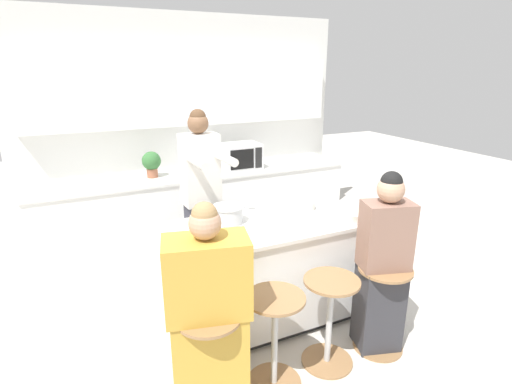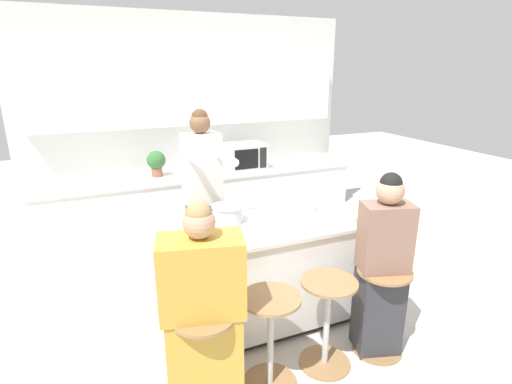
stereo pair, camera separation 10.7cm
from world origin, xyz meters
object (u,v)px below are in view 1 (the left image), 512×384
object	(u,v)px
bar_stool_center_left	(275,335)
person_wrapped_blanket	(209,318)
bar_stool_center_right	(330,316)
fruit_bowl	(350,217)
coffee_cup_near	(214,234)
microwave	(240,156)
bar_stool_leftmost	(210,357)
cooking_pot	(228,214)
person_seated_near	(382,270)
person_cooking	(202,206)
bar_stool_rightmost	(382,303)
kitchen_island	(260,273)
potted_plant	(152,163)

from	to	relation	value
bar_stool_center_left	person_wrapped_blanket	bearing A→B (deg)	177.68
bar_stool_center_right	fruit_bowl	xyz separation A→B (m)	(0.47, 0.44, 0.54)
coffee_cup_near	microwave	size ratio (longest dim) A/B	0.23
bar_stool_leftmost	cooking_pot	bearing A→B (deg)	61.75
bar_stool_leftmost	bar_stool_center_right	size ratio (longest dim) A/B	1.00
bar_stool_leftmost	person_seated_near	bearing A→B (deg)	1.42
cooking_pot	microwave	world-z (taller)	microwave
bar_stool_leftmost	microwave	world-z (taller)	microwave
bar_stool_leftmost	fruit_bowl	bearing A→B (deg)	18.85
person_cooking	person_seated_near	distance (m)	1.65
person_seated_near	fruit_bowl	xyz separation A→B (m)	(0.02, 0.44, 0.27)
person_cooking	microwave	bearing A→B (deg)	47.43
bar_stool_rightmost	person_cooking	size ratio (longest dim) A/B	0.39
person_cooking	person_seated_near	world-z (taller)	person_cooking
person_cooking	person_wrapped_blanket	size ratio (longest dim) A/B	1.27
bar_stool_leftmost	coffee_cup_near	bearing A→B (deg)	67.30
person_wrapped_blanket	fruit_bowl	distance (m)	1.47
person_seated_near	cooking_pot	distance (m)	1.26
bar_stool_center_left	person_wrapped_blanket	size ratio (longest dim) A/B	0.49
bar_stool_center_left	person_cooking	xyz separation A→B (m)	(-0.06, 1.33, 0.50)
person_seated_near	bar_stool_rightmost	bearing A→B (deg)	-65.84
person_seated_near	bar_stool_leftmost	bearing A→B (deg)	-161.64
bar_stool_center_left	microwave	distance (m)	2.52
kitchen_island	fruit_bowl	bearing A→B (deg)	-19.17
person_cooking	person_seated_near	bearing A→B (deg)	-57.12
bar_stool_leftmost	bar_stool_center_right	xyz separation A→B (m)	(0.91, 0.04, 0.00)
bar_stool_rightmost	fruit_bowl	world-z (taller)	fruit_bowl
bar_stool_center_right	bar_stool_rightmost	world-z (taller)	same
bar_stool_center_left	bar_stool_center_right	distance (m)	0.46
person_seated_near	microwave	bearing A→B (deg)	111.30
bar_stool_center_left	potted_plant	xyz separation A→B (m)	(-0.29, 2.36, 0.71)
microwave	cooking_pot	bearing A→B (deg)	-116.49
fruit_bowl	microwave	size ratio (longest dim) A/B	0.42
person_wrapped_blanket	person_seated_near	distance (m)	1.36
bar_stool_rightmost	potted_plant	bearing A→B (deg)	117.01
bar_stool_center_left	coffee_cup_near	distance (m)	0.82
bar_stool_leftmost	fruit_bowl	distance (m)	1.56
bar_stool_leftmost	person_wrapped_blanket	world-z (taller)	person_wrapped_blanket
person_wrapped_blanket	potted_plant	bearing A→B (deg)	99.56
bar_stool_leftmost	potted_plant	bearing A→B (deg)	86.08
bar_stool_center_right	kitchen_island	bearing A→B (deg)	108.54
bar_stool_center_right	person_wrapped_blanket	distance (m)	0.94
fruit_bowl	coffee_cup_near	xyz separation A→B (m)	(-1.14, 0.13, 0.00)
bar_stool_center_left	cooking_pot	world-z (taller)	cooking_pot
coffee_cup_near	microwave	bearing A→B (deg)	61.37
bar_stool_leftmost	potted_plant	xyz separation A→B (m)	(0.16, 2.38, 0.71)
kitchen_island	person_wrapped_blanket	world-z (taller)	person_wrapped_blanket
bar_stool_rightmost	person_wrapped_blanket	xyz separation A→B (m)	(-1.36, 0.03, 0.26)
bar_stool_rightmost	potted_plant	xyz separation A→B (m)	(-1.21, 2.37, 0.71)
kitchen_island	cooking_pot	xyz separation A→B (m)	(-0.22, 0.15, 0.51)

